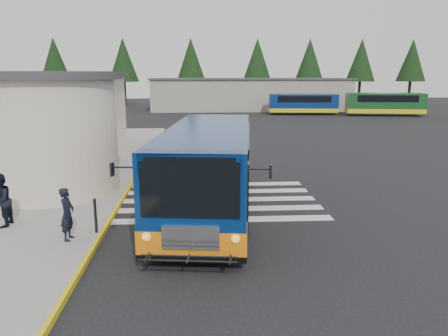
{
  "coord_description": "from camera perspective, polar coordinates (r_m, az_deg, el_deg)",
  "views": [
    {
      "loc": [
        -1.08,
        -17.29,
        4.89
      ],
      "look_at": [
        -0.07,
        -0.5,
        1.22
      ],
      "focal_mm": 35.0,
      "sensor_mm": 36.0,
      "label": 1
    }
  ],
  "objects": [
    {
      "name": "pedestrian_a",
      "position": [
        13.38,
        -19.79,
        -5.68
      ],
      "size": [
        0.42,
        0.59,
        1.55
      ],
      "primitive_type": "imported",
      "rotation": [
        0.0,
        0.0,
        1.48
      ],
      "color": "black",
      "rests_on": "sidewalk"
    },
    {
      "name": "crosswalk",
      "position": [
        17.21,
        -1.36,
        -4.17
      ],
      "size": [
        8.0,
        5.35,
        0.01
      ],
      "color": "silver",
      "rests_on": "ground"
    },
    {
      "name": "transit_bus",
      "position": [
        15.42,
        -2.0,
        -0.59
      ],
      "size": [
        4.47,
        10.97,
        3.03
      ],
      "rotation": [
        0.0,
        0.0,
        -0.12
      ],
      "color": "navy",
      "rests_on": "ground"
    },
    {
      "name": "depot_building",
      "position": [
        59.78,
        3.42,
        9.63
      ],
      "size": [
        26.4,
        8.4,
        4.2
      ],
      "color": "gray",
      "rests_on": "ground"
    },
    {
      "name": "bollard",
      "position": [
        13.77,
        -16.44,
        -6.0
      ],
      "size": [
        0.09,
        0.09,
        1.07
      ],
      "primitive_type": "cylinder",
      "color": "black",
      "rests_on": "sidewalk"
    },
    {
      "name": "pedestrian_b",
      "position": [
        15.32,
        -27.17,
        -3.79
      ],
      "size": [
        0.65,
        0.83,
        1.7
      ],
      "primitive_type": "imported",
      "rotation": [
        0.0,
        0.0,
        -1.58
      ],
      "color": "black",
      "rests_on": "sidewalk"
    },
    {
      "name": "curb_strip",
      "position": [
        22.03,
        -11.1,
        -0.53
      ],
      "size": [
        0.12,
        34.0,
        0.16
      ],
      "primitive_type": "cube",
      "color": "yellow",
      "rests_on": "ground"
    },
    {
      "name": "far_bus_b",
      "position": [
        54.56,
        20.27,
        7.97
      ],
      "size": [
        9.0,
        3.8,
        2.25
      ],
      "rotation": [
        0.0,
        0.0,
        1.41
      ],
      "color": "#12441C",
      "rests_on": "ground"
    },
    {
      "name": "ground",
      "position": [
        18.0,
        0.14,
        -3.44
      ],
      "size": [
        140.0,
        140.0,
        0.0
      ],
      "primitive_type": "plane",
      "color": "black",
      "rests_on": "ground"
    },
    {
      "name": "sidewalk",
      "position": [
        23.22,
        -23.29,
        -0.67
      ],
      "size": [
        10.0,
        34.0,
        0.15
      ],
      "primitive_type": "cube",
      "color": "gray",
      "rests_on": "ground"
    },
    {
      "name": "tree_line",
      "position": [
        67.72,
        2.89,
        13.9
      ],
      "size": [
        58.4,
        4.4,
        10.0
      ],
      "color": "black",
      "rests_on": "ground"
    },
    {
      "name": "station_building",
      "position": [
        26.2,
        -25.45,
        6.05
      ],
      "size": [
        12.7,
        18.7,
        4.8
      ],
      "color": "beige",
      "rests_on": "ground"
    },
    {
      "name": "far_bus_a",
      "position": [
        53.61,
        10.27,
        8.35
      ],
      "size": [
        8.26,
        2.94,
        2.09
      ],
      "rotation": [
        0.0,
        0.0,
        1.49
      ],
      "color": "navy",
      "rests_on": "ground"
    }
  ]
}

